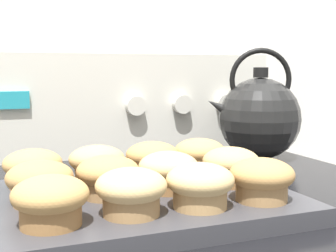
{
  "coord_description": "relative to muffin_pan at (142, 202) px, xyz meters",
  "views": [
    {
      "loc": [
        -0.22,
        -0.33,
        1.11
      ],
      "look_at": [
        0.02,
        0.27,
        1.03
      ],
      "focal_mm": 50.0,
      "sensor_mm": 36.0,
      "label": 1
    }
  ],
  "objects": [
    {
      "name": "muffin_r0_c0",
      "position": [
        -0.13,
        -0.08,
        0.04
      ],
      "size": [
        0.08,
        0.08,
        0.05
      ],
      "color": "olive",
      "rests_on": "muffin_pan"
    },
    {
      "name": "muffin_pan",
      "position": [
        0.0,
        0.0,
        0.0
      ],
      "size": [
        0.37,
        0.29,
        0.02
      ],
      "color": "#38383D",
      "rests_on": "stove_range"
    },
    {
      "name": "muffin_r0_c2",
      "position": [
        0.04,
        -0.08,
        0.04
      ],
      "size": [
        0.08,
        0.08,
        0.05
      ],
      "color": "tan",
      "rests_on": "muffin_pan"
    },
    {
      "name": "tea_kettle",
      "position": [
        0.33,
        0.24,
        0.07
      ],
      "size": [
        0.19,
        0.16,
        0.22
      ],
      "color": "black",
      "rests_on": "stove_range"
    },
    {
      "name": "muffin_r2_c2",
      "position": [
        0.04,
        0.08,
        0.04
      ],
      "size": [
        0.08,
        0.08,
        0.05
      ],
      "color": "tan",
      "rests_on": "muffin_pan"
    },
    {
      "name": "muffin_r1_c0",
      "position": [
        -0.13,
        -0.0,
        0.04
      ],
      "size": [
        0.08,
        0.08,
        0.05
      ],
      "color": "olive",
      "rests_on": "muffin_pan"
    },
    {
      "name": "muffin_r0_c1",
      "position": [
        -0.04,
        -0.08,
        0.04
      ],
      "size": [
        0.08,
        0.08,
        0.05
      ],
      "color": "#A37A4C",
      "rests_on": "muffin_pan"
    },
    {
      "name": "control_panel",
      "position": [
        0.04,
        0.39,
        0.09
      ],
      "size": [
        0.77,
        0.07,
        0.21
      ],
      "color": "silver",
      "rests_on": "stove_range"
    },
    {
      "name": "muffin_r1_c3",
      "position": [
        0.13,
        -0.0,
        0.04
      ],
      "size": [
        0.08,
        0.08,
        0.05
      ],
      "color": "olive",
      "rests_on": "muffin_pan"
    },
    {
      "name": "muffin_r1_c2",
      "position": [
        0.04,
        -0.0,
        0.04
      ],
      "size": [
        0.08,
        0.08,
        0.05
      ],
      "color": "olive",
      "rests_on": "muffin_pan"
    },
    {
      "name": "muffin_r1_c1",
      "position": [
        -0.04,
        -0.0,
        0.04
      ],
      "size": [
        0.08,
        0.08,
        0.05
      ],
      "color": "#A37A4C",
      "rests_on": "muffin_pan"
    },
    {
      "name": "muffin_r2_c0",
      "position": [
        -0.13,
        0.08,
        0.04
      ],
      "size": [
        0.08,
        0.08,
        0.05
      ],
      "color": "#A37A4C",
      "rests_on": "muffin_pan"
    },
    {
      "name": "muffin_r2_c3",
      "position": [
        0.12,
        0.09,
        0.04
      ],
      "size": [
        0.08,
        0.08,
        0.05
      ],
      "color": "#A37A4C",
      "rests_on": "muffin_pan"
    },
    {
      "name": "muffin_r2_c1",
      "position": [
        -0.04,
        0.08,
        0.04
      ],
      "size": [
        0.08,
        0.08,
        0.05
      ],
      "color": "#A37A4C",
      "rests_on": "muffin_pan"
    },
    {
      "name": "muffin_r0_c3",
      "position": [
        0.12,
        -0.09,
        0.04
      ],
      "size": [
        0.08,
        0.08,
        0.05
      ],
      "color": "#A37A4C",
      "rests_on": "muffin_pan"
    },
    {
      "name": "wall_back",
      "position": [
        0.04,
        0.44,
        0.26
      ],
      "size": [
        8.0,
        0.05,
        2.4
      ],
      "color": "white",
      "rests_on": "ground_plane"
    }
  ]
}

